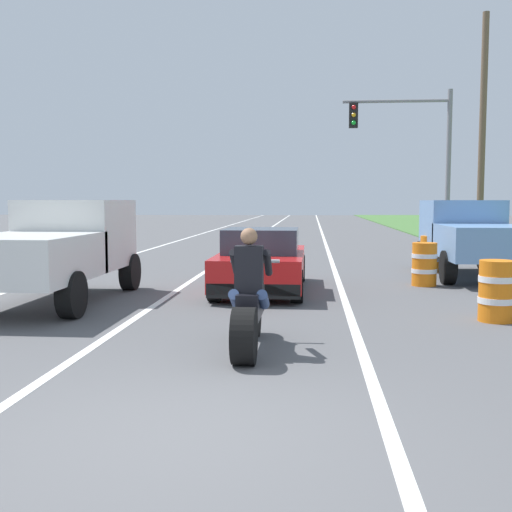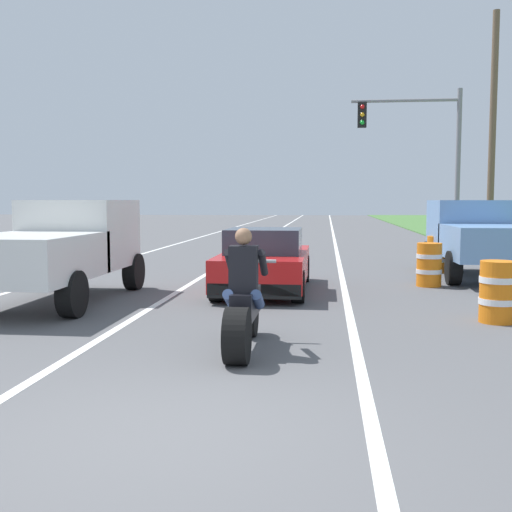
# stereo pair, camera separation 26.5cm
# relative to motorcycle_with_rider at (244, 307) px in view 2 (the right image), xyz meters

# --- Properties ---
(ground_plane) EXTENTS (160.00, 160.00, 0.00)m
(ground_plane) POSITION_rel_motorcycle_with_rider_xyz_m (-0.33, -2.88, -0.59)
(ground_plane) COLOR #565659
(lane_stripe_left_solid) EXTENTS (0.14, 120.00, 0.01)m
(lane_stripe_left_solid) POSITION_rel_motorcycle_with_rider_xyz_m (-5.73, 17.12, -0.59)
(lane_stripe_left_solid) COLOR white
(lane_stripe_left_solid) RESTS_ON ground
(lane_stripe_right_solid) EXTENTS (0.14, 120.00, 0.01)m
(lane_stripe_right_solid) POSITION_rel_motorcycle_with_rider_xyz_m (1.47, 17.12, -0.59)
(lane_stripe_right_solid) COLOR white
(lane_stripe_right_solid) RESTS_ON ground
(lane_stripe_centre_dashed) EXTENTS (0.14, 120.00, 0.01)m
(lane_stripe_centre_dashed) POSITION_rel_motorcycle_with_rider_xyz_m (-2.13, 17.12, -0.59)
(lane_stripe_centre_dashed) COLOR white
(lane_stripe_centre_dashed) RESTS_ON ground
(motorcycle_with_rider) EXTENTS (0.70, 2.21, 1.62)m
(motorcycle_with_rider) POSITION_rel_motorcycle_with_rider_xyz_m (0.00, 0.00, 0.00)
(motorcycle_with_rider) COLOR black
(motorcycle_with_rider) RESTS_ON ground
(sports_car_red) EXTENTS (1.84, 4.30, 1.37)m
(sports_car_red) POSITION_rel_motorcycle_with_rider_xyz_m (-0.27, 5.51, 0.04)
(sports_car_red) COLOR red
(sports_car_red) RESTS_ON ground
(pickup_truck_left_lane_white) EXTENTS (2.02, 4.80, 1.98)m
(pickup_truck_left_lane_white) POSITION_rel_motorcycle_with_rider_xyz_m (-4.06, 3.66, 0.51)
(pickup_truck_left_lane_white) COLOR silver
(pickup_truck_left_lane_white) RESTS_ON ground
(pickup_truck_right_shoulder_light_blue) EXTENTS (2.02, 4.80, 1.98)m
(pickup_truck_right_shoulder_light_blue) POSITION_rel_motorcycle_with_rider_xyz_m (4.89, 8.58, 0.51)
(pickup_truck_right_shoulder_light_blue) COLOR #6B93C6
(pickup_truck_right_shoulder_light_blue) RESTS_ON ground
(traffic_light_mast_near) EXTENTS (3.96, 0.34, 6.00)m
(traffic_light_mast_near) POSITION_rel_motorcycle_with_rider_xyz_m (4.61, 15.48, 3.36)
(traffic_light_mast_near) COLOR gray
(traffic_light_mast_near) RESTS_ON ground
(utility_pole_roadside) EXTENTS (0.24, 0.24, 8.66)m
(utility_pole_roadside) POSITION_rel_motorcycle_with_rider_xyz_m (6.94, 15.40, 3.74)
(utility_pole_roadside) COLOR brown
(utility_pole_roadside) RESTS_ON ground
(construction_barrel_nearest) EXTENTS (0.58, 0.58, 1.00)m
(construction_barrel_nearest) POSITION_rel_motorcycle_with_rider_xyz_m (3.81, 2.42, -0.09)
(construction_barrel_nearest) COLOR orange
(construction_barrel_nearest) RESTS_ON ground
(construction_barrel_mid) EXTENTS (0.58, 0.58, 1.00)m
(construction_barrel_mid) POSITION_rel_motorcycle_with_rider_xyz_m (3.41, 6.65, -0.09)
(construction_barrel_mid) COLOR orange
(construction_barrel_mid) RESTS_ON ground
(construction_barrel_far) EXTENTS (0.58, 0.58, 1.00)m
(construction_barrel_far) POSITION_rel_motorcycle_with_rider_xyz_m (4.09, 9.51, -0.09)
(construction_barrel_far) COLOR orange
(construction_barrel_far) RESTS_ON ground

